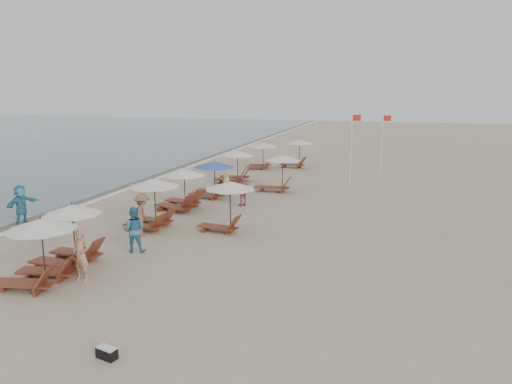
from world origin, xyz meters
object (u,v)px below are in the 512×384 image
(duffel_bag, at_px, (107,353))
(beachgoer_mid_b, at_px, (142,215))
(flag_pole_near, at_px, (352,144))
(lounger_station_4, at_px, (211,178))
(inland_station_0, at_px, (226,199))
(lounger_station_1, at_px, (68,237))
(lounger_station_3, at_px, (180,190))
(waterline_walker, at_px, (21,205))
(lounger_station_5, at_px, (234,167))
(lounger_station_6, at_px, (261,154))
(inland_station_1, at_px, (278,170))
(inland_station_2, at_px, (296,150))
(beachgoer_near, at_px, (81,255))
(lounger_station_2, at_px, (151,202))
(beachgoer_far_b, at_px, (227,175))
(beachgoer_mid_a, at_px, (134,229))
(lounger_station_0, at_px, (37,252))
(beachgoer_far_a, at_px, (243,191))

(duffel_bag, bearing_deg, beachgoer_mid_b, 114.59)
(flag_pole_near, bearing_deg, lounger_station_4, -138.55)
(inland_station_0, bearing_deg, lounger_station_1, -124.65)
(lounger_station_3, bearing_deg, flag_pole_near, 51.15)
(waterline_walker, height_order, duffel_bag, waterline_walker)
(lounger_station_5, relative_size, lounger_station_6, 1.03)
(inland_station_1, relative_size, inland_station_2, 1.02)
(lounger_station_6, relative_size, flag_pole_near, 0.53)
(lounger_station_3, xyz_separation_m, lounger_station_4, (0.46, 3.17, 0.10))
(lounger_station_3, relative_size, lounger_station_4, 1.02)
(beachgoer_near, relative_size, beachgoer_mid_b, 0.93)
(waterline_walker, bearing_deg, inland_station_2, -14.57)
(inland_station_1, height_order, inland_station_2, same)
(flag_pole_near, bearing_deg, lounger_station_3, -128.85)
(lounger_station_2, bearing_deg, lounger_station_3, 95.03)
(lounger_station_6, bearing_deg, lounger_station_1, -91.30)
(lounger_station_3, distance_m, beachgoer_far_b, 6.57)
(inland_station_2, distance_m, beachgoer_near, 25.03)
(lounger_station_1, xyz_separation_m, lounger_station_3, (0.18, 8.71, -0.02))
(lounger_station_2, bearing_deg, beachgoer_near, -82.75)
(lounger_station_3, distance_m, inland_station_0, 4.85)
(lounger_station_4, relative_size, beachgoer_mid_a, 1.48)
(inland_station_1, distance_m, beachgoer_near, 15.85)
(beachgoer_mid_b, bearing_deg, lounger_station_2, -12.56)
(inland_station_1, bearing_deg, beachgoer_near, -99.46)
(lounger_station_0, relative_size, lounger_station_2, 1.02)
(inland_station_1, height_order, duffel_bag, inland_station_1)
(beachgoer_near, height_order, flag_pole_near, flag_pole_near)
(beachgoer_far_b, bearing_deg, lounger_station_3, -163.58)
(duffel_bag, bearing_deg, beachgoer_near, 131.70)
(inland_station_1, relative_size, flag_pole_near, 0.59)
(lounger_station_0, xyz_separation_m, beachgoer_far_a, (2.83, 12.12, -0.30))
(lounger_station_0, bearing_deg, waterline_walker, 135.15)
(beachgoer_mid_a, bearing_deg, inland_station_2, -109.05)
(lounger_station_1, height_order, lounger_station_5, lounger_station_1)
(inland_station_0, xyz_separation_m, flag_pole_near, (4.02, 12.69, 1.14))
(beachgoer_far_b, bearing_deg, flag_pole_near, -50.46)
(lounger_station_0, relative_size, lounger_station_4, 0.99)
(lounger_station_6, relative_size, waterline_walker, 1.36)
(lounger_station_4, distance_m, lounger_station_5, 4.78)
(flag_pole_near, bearing_deg, lounger_station_0, -110.79)
(beachgoer_mid_a, bearing_deg, lounger_station_5, -100.71)
(lounger_station_0, height_order, lounger_station_3, lounger_station_0)
(inland_station_1, xyz_separation_m, beachgoer_mid_b, (-3.20, -10.61, -0.40))
(beachgoer_mid_b, height_order, flag_pole_near, flag_pole_near)
(beachgoer_near, relative_size, beachgoer_mid_a, 0.97)
(inland_station_0, relative_size, flag_pole_near, 0.54)
(lounger_station_1, bearing_deg, lounger_station_3, 88.79)
(lounger_station_2, xyz_separation_m, inland_station_1, (3.39, 9.47, 0.10))
(lounger_station_0, distance_m, lounger_station_4, 13.71)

